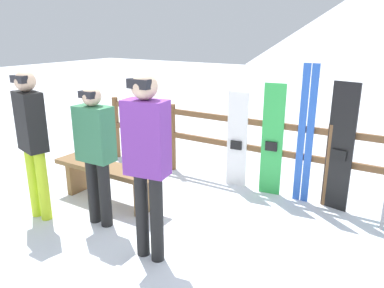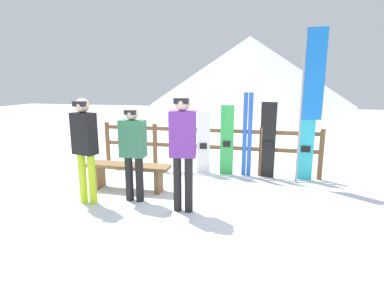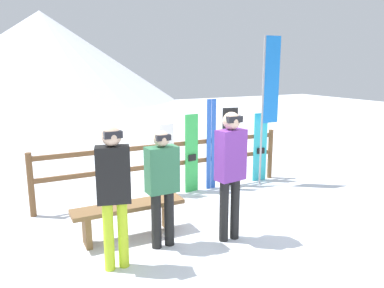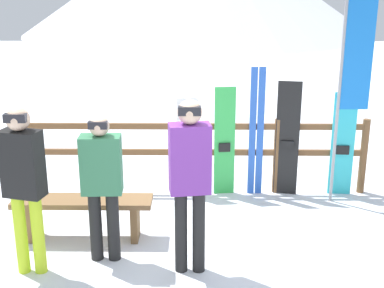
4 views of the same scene
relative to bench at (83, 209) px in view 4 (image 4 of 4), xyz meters
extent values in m
plane|color=white|center=(1.21, -0.54, -0.37)|extent=(40.00, 40.00, 0.00)
cylinder|color=brown|center=(-1.17, 1.42, 0.16)|extent=(0.10, 0.10, 1.06)
cylinder|color=brown|center=(0.02, 1.42, 0.16)|extent=(0.10, 0.10, 1.06)
cylinder|color=brown|center=(1.21, 1.42, 0.16)|extent=(0.10, 0.10, 1.06)
cylinder|color=brown|center=(2.40, 1.42, 0.16)|extent=(0.10, 0.10, 1.06)
cylinder|color=brown|center=(3.59, 1.42, 0.16)|extent=(0.10, 0.10, 1.06)
cube|color=brown|center=(1.21, 1.42, 0.21)|extent=(4.75, 0.05, 0.08)
cube|color=brown|center=(1.21, 1.42, 0.58)|extent=(4.75, 0.05, 0.08)
cube|color=brown|center=(0.00, 0.00, 0.09)|extent=(1.57, 0.36, 0.06)
cube|color=brown|center=(-0.59, 0.00, -0.16)|extent=(0.08, 0.29, 0.43)
cube|color=brown|center=(0.59, 0.00, -0.16)|extent=(0.08, 0.29, 0.43)
cylinder|color=#B7D826|center=(-0.47, -0.73, 0.05)|extent=(0.12, 0.12, 0.84)
cylinder|color=#B7D826|center=(-0.30, -0.73, 0.05)|extent=(0.12, 0.12, 0.84)
cube|color=black|center=(-0.38, -0.73, 0.80)|extent=(0.43, 0.30, 0.66)
sphere|color=#D8B293|center=(-0.38, -0.73, 1.25)|extent=(0.23, 0.23, 0.23)
cube|color=black|center=(-0.38, -0.80, 1.28)|extent=(0.20, 0.08, 0.08)
cylinder|color=black|center=(0.23, -0.46, 0.01)|extent=(0.13, 0.13, 0.77)
cylinder|color=black|center=(0.42, -0.46, 0.01)|extent=(0.13, 0.13, 0.77)
cube|color=#33724C|center=(0.32, -0.46, 0.70)|extent=(0.42, 0.24, 0.61)
sphere|color=#D8B293|center=(0.32, -0.46, 1.11)|extent=(0.21, 0.21, 0.21)
cube|color=black|center=(0.32, -0.53, 1.13)|extent=(0.19, 0.07, 0.07)
cylinder|color=black|center=(1.14, -0.69, 0.06)|extent=(0.13, 0.13, 0.87)
cylinder|color=black|center=(1.32, -0.69, 0.06)|extent=(0.13, 0.13, 0.87)
cube|color=#723399|center=(1.23, -0.69, 0.85)|extent=(0.43, 0.28, 0.69)
sphere|color=#D8B293|center=(1.23, -0.69, 1.31)|extent=(0.24, 0.24, 0.24)
cube|color=black|center=(1.23, -0.76, 1.34)|extent=(0.21, 0.08, 0.08)
cube|color=white|center=(1.16, 1.36, 0.31)|extent=(0.29, 0.06, 1.36)
cube|color=black|center=(1.16, 1.34, 0.24)|extent=(0.16, 0.05, 0.12)
cube|color=green|center=(1.67, 1.36, 0.38)|extent=(0.28, 0.06, 1.51)
cube|color=black|center=(1.67, 1.34, 0.31)|extent=(0.16, 0.05, 0.12)
cube|color=blue|center=(2.04, 1.37, 0.51)|extent=(0.09, 0.02, 1.77)
cube|color=blue|center=(2.15, 1.37, 0.51)|extent=(0.09, 0.02, 1.77)
cube|color=black|center=(2.52, 1.36, 0.42)|extent=(0.32, 0.08, 1.58)
cube|color=black|center=(2.52, 1.34, 0.34)|extent=(0.18, 0.06, 0.12)
cube|color=#2DBFCC|center=(3.27, 1.36, 0.35)|extent=(0.31, 0.05, 1.44)
cube|color=black|center=(3.27, 1.34, 0.28)|extent=(0.17, 0.04, 0.12)
cylinder|color=#99999E|center=(3.09, 1.11, 1.10)|extent=(0.04, 0.04, 2.95)
cube|color=blue|center=(3.29, 1.11, 1.74)|extent=(0.36, 0.01, 1.68)
camera|label=1|loc=(3.29, -3.19, 1.77)|focal=35.00mm
camera|label=2|loc=(2.33, -4.93, 1.60)|focal=28.00mm
camera|label=3|loc=(-1.42, -4.82, 2.03)|focal=35.00mm
camera|label=4|loc=(1.31, -5.55, 2.53)|focal=50.00mm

